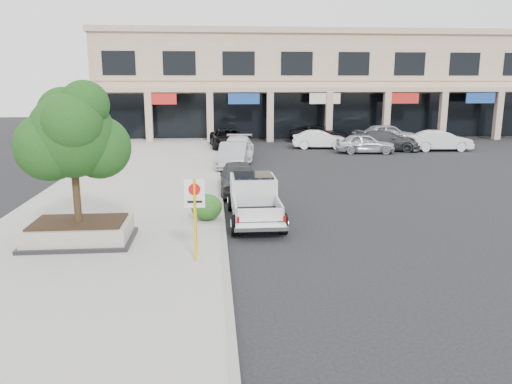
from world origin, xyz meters
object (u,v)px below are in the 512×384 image
planter_tree (78,135)px  no_parking_sign (195,209)px  pickup_truck (255,200)px  planter (80,232)px  lot_car_d (320,134)px  lot_car_a (365,143)px  lot_car_f (440,141)px  curb_car_d (228,139)px  curb_car_c (238,148)px  lot_car_e (388,134)px  curb_car_b (233,156)px  curb_car_a (238,177)px  lot_car_c (386,141)px  lot_car_b (320,139)px

planter_tree → no_parking_sign: 4.44m
no_parking_sign → pickup_truck: bearing=65.5°
planter → lot_car_d: size_ratio=0.64×
planter → lot_car_a: lot_car_a is taller
no_parking_sign → lot_car_f: no_parking_sign is taller
planter_tree → curb_car_d: (5.11, 22.38, -2.67)m
planter_tree → lot_car_d: size_ratio=0.80×
curb_car_c → lot_car_e: 14.38m
curb_car_d → lot_car_f: (15.54, -2.39, -0.01)m
pickup_truck → curb_car_b: 11.44m
curb_car_c → lot_car_e: size_ratio=1.04×
planter → lot_car_d: bearing=63.4°
curb_car_a → lot_car_f: lot_car_f is taller
curb_car_a → lot_car_f: 20.17m
curb_car_d → lot_car_e: bearing=4.3°
lot_car_d → lot_car_f: lot_car_f is taller
curb_car_b → lot_car_f: bearing=29.7°
curb_car_c → lot_car_c: bearing=23.3°
no_parking_sign → lot_car_d: size_ratio=0.46×
planter → lot_car_b: 25.30m
no_parking_sign → curb_car_c: 19.34m
no_parking_sign → lot_car_e: size_ratio=0.47×
curb_car_c → curb_car_d: size_ratio=0.94×
planter → lot_car_a: bearing=52.4°
planter_tree → no_parking_sign: planter_tree is taller
lot_car_a → pickup_truck: bearing=157.5°
pickup_truck → planter: bearing=-156.6°
curb_car_b → lot_car_d: curb_car_b is taller
no_parking_sign → lot_car_a: bearing=62.1°
lot_car_f → planter_tree: bearing=135.9°
curb_car_b → curb_car_c: size_ratio=0.90×
planter → curb_car_d: 23.13m
pickup_truck → lot_car_b: bearing=71.4°
no_parking_sign → curb_car_a: 9.42m
planter_tree → curb_car_d: 23.11m
curb_car_b → lot_car_b: size_ratio=1.09×
lot_car_a → lot_car_f: 5.96m
no_parking_sign → curb_car_b: size_ratio=0.51×
lot_car_a → lot_car_d: size_ratio=0.82×
curb_car_b → lot_car_d: size_ratio=0.90×
lot_car_e → lot_car_f: bearing=-154.0°
planter_tree → pickup_truck: 6.47m
planter_tree → lot_car_a: bearing=52.4°
planter_tree → pickup_truck: planter_tree is taller
no_parking_sign → lot_car_c: size_ratio=0.47×
lot_car_a → no_parking_sign: bearing=158.3°
pickup_truck → lot_car_c: bearing=58.2°
curb_car_a → lot_car_d: 20.40m
curb_car_c → lot_car_a: bearing=19.0°
lot_car_a → lot_car_c: lot_car_c is taller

